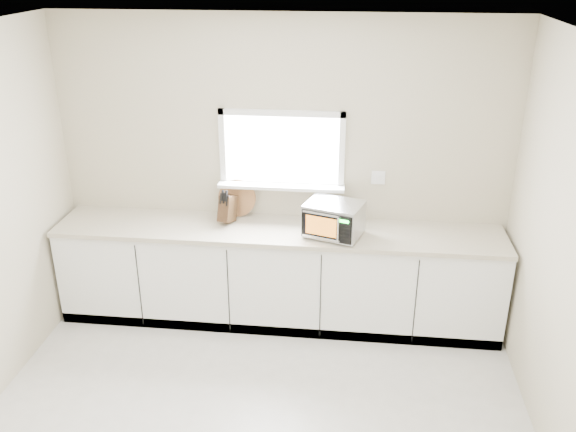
# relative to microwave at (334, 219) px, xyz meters

# --- Properties ---
(back_wall) EXTENTS (4.00, 0.17, 2.70)m
(back_wall) POSITION_rel_microwave_xyz_m (-0.48, 0.39, 0.29)
(back_wall) COLOR beige
(back_wall) RESTS_ON ground
(cabinets) EXTENTS (3.92, 0.60, 0.88)m
(cabinets) POSITION_rel_microwave_xyz_m (-0.48, 0.09, -0.63)
(cabinets) COLOR white
(cabinets) RESTS_ON ground
(countertop) EXTENTS (3.92, 0.64, 0.04)m
(countertop) POSITION_rel_microwave_xyz_m (-0.48, 0.08, -0.17)
(countertop) COLOR beige
(countertop) RESTS_ON cabinets
(microwave) EXTENTS (0.54, 0.48, 0.29)m
(microwave) POSITION_rel_microwave_xyz_m (0.00, 0.00, 0.00)
(microwave) COLOR black
(microwave) RESTS_ON countertop
(knife_block) EXTENTS (0.17, 0.24, 0.32)m
(knife_block) POSITION_rel_microwave_xyz_m (-0.94, 0.16, -0.02)
(knife_block) COLOR #3F2916
(knife_block) RESTS_ON countertop
(cutting_board) EXTENTS (0.34, 0.08, 0.34)m
(cutting_board) POSITION_rel_microwave_xyz_m (-0.89, 0.33, 0.02)
(cutting_board) COLOR #A56D40
(cutting_board) RESTS_ON countertop
(coffee_grinder) EXTENTS (0.16, 0.16, 0.23)m
(coffee_grinder) POSITION_rel_microwave_xyz_m (-0.07, 0.10, -0.04)
(coffee_grinder) COLOR silver
(coffee_grinder) RESTS_ON countertop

